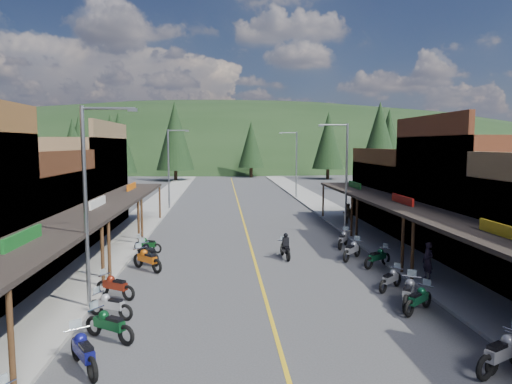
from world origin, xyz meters
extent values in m
plane|color=#38383A|center=(0.00, 0.00, 0.00)|extent=(220.00, 220.00, 0.00)
cube|color=gold|center=(0.00, 20.00, 0.01)|extent=(0.15, 90.00, 0.01)
cube|color=gray|center=(-8.70, 20.00, 0.07)|extent=(3.40, 94.00, 0.15)
cube|color=gray|center=(8.70, 20.00, 0.07)|extent=(3.40, 94.00, 0.15)
cube|color=black|center=(-8.70, -7.90, 3.00)|extent=(3.20, 10.20, 0.18)
cylinder|color=#472D19|center=(-7.20, -12.40, 1.50)|extent=(0.16, 0.16, 3.00)
cylinder|color=#472D19|center=(-7.20, -3.40, 1.50)|extent=(0.16, 0.16, 3.00)
cube|color=#14591E|center=(-8.70, -7.90, 3.20)|extent=(0.12, 3.00, 0.70)
cube|color=#3F2111|center=(-10.15, 1.70, 3.10)|extent=(0.30, 9.00, 6.20)
cube|color=black|center=(-8.70, 1.70, 3.00)|extent=(3.20, 9.00, 0.18)
cylinder|color=#472D19|center=(-7.20, -2.20, 1.50)|extent=(0.16, 0.16, 3.00)
cylinder|color=#472D19|center=(-7.20, 5.60, 1.50)|extent=(0.16, 0.16, 3.00)
cube|color=silver|center=(-8.70, 1.70, 3.20)|extent=(0.12, 3.00, 0.70)
cube|color=brown|center=(-14.00, 11.30, 3.50)|extent=(8.00, 10.20, 7.00)
cube|color=brown|center=(-10.15, 11.30, 4.10)|extent=(0.30, 10.20, 8.20)
cube|color=black|center=(-8.70, 11.30, 3.00)|extent=(3.20, 10.20, 0.18)
cylinder|color=#472D19|center=(-7.20, 6.80, 1.50)|extent=(0.16, 0.16, 3.00)
cylinder|color=#472D19|center=(-7.20, 15.80, 1.50)|extent=(0.16, 0.16, 3.00)
cube|color=#CC590C|center=(-8.70, 11.30, 3.20)|extent=(0.12, 3.00, 0.70)
cube|color=black|center=(8.70, -7.90, 3.00)|extent=(3.20, 10.20, 0.18)
cylinder|color=#472D19|center=(7.20, -3.40, 1.50)|extent=(0.16, 0.16, 3.00)
cube|color=gold|center=(8.70, -7.90, 3.20)|extent=(0.12, 3.00, 0.70)
cube|color=#562B19|center=(14.00, 1.70, 3.50)|extent=(8.00, 9.00, 7.00)
cube|color=#562B19|center=(10.15, 1.70, 4.10)|extent=(0.30, 9.00, 8.20)
cube|color=black|center=(8.70, 1.70, 3.00)|extent=(3.20, 9.00, 0.18)
cylinder|color=#472D19|center=(7.20, -2.20, 1.50)|extent=(0.16, 0.16, 3.00)
cylinder|color=#472D19|center=(7.20, 5.60, 1.50)|extent=(0.16, 0.16, 3.00)
cube|color=#B2140F|center=(8.70, 1.70, 3.20)|extent=(0.12, 3.00, 0.70)
cube|color=#4C2D16|center=(14.00, 11.30, 2.50)|extent=(8.00, 10.20, 5.00)
cube|color=#4C2D16|center=(10.15, 11.30, 3.10)|extent=(0.30, 10.20, 6.20)
cube|color=black|center=(8.70, 11.30, 3.00)|extent=(3.20, 10.20, 0.18)
cylinder|color=#472D19|center=(7.20, 6.80, 1.50)|extent=(0.16, 0.16, 3.00)
cylinder|color=#472D19|center=(7.20, 15.80, 1.50)|extent=(0.16, 0.16, 3.00)
cube|color=#14591E|center=(8.70, 11.30, 3.20)|extent=(0.12, 3.00, 0.70)
cylinder|color=gray|center=(-7.10, -6.00, 4.00)|extent=(0.16, 0.16, 8.00)
cylinder|color=gray|center=(-6.10, -6.00, 7.90)|extent=(2.00, 0.10, 0.10)
cube|color=gray|center=(-5.20, -6.00, 7.85)|extent=(0.35, 0.18, 0.12)
cylinder|color=gray|center=(-7.10, 22.00, 4.00)|extent=(0.16, 0.16, 8.00)
cylinder|color=gray|center=(-6.10, 22.00, 7.90)|extent=(2.00, 0.10, 0.10)
cube|color=gray|center=(-5.20, 22.00, 7.85)|extent=(0.35, 0.18, 0.12)
cylinder|color=gray|center=(7.10, 8.00, 4.00)|extent=(0.16, 0.16, 8.00)
cylinder|color=gray|center=(6.10, 8.00, 7.90)|extent=(2.00, 0.10, 0.10)
cube|color=gray|center=(5.20, 8.00, 7.85)|extent=(0.35, 0.18, 0.12)
cylinder|color=gray|center=(7.10, 30.00, 4.00)|extent=(0.16, 0.16, 8.00)
cylinder|color=gray|center=(6.10, 30.00, 7.90)|extent=(2.00, 0.10, 0.10)
cube|color=gray|center=(5.20, 30.00, 7.85)|extent=(0.35, 0.18, 0.12)
ellipsoid|color=black|center=(0.00, 135.00, 0.00)|extent=(310.00, 140.00, 60.00)
cylinder|color=black|center=(-40.00, 62.00, 1.00)|extent=(0.60, 0.60, 2.00)
cone|color=black|center=(-40.00, 62.00, 6.50)|extent=(5.04, 5.04, 9.00)
cylinder|color=black|center=(-24.00, 70.00, 1.00)|extent=(0.60, 0.60, 2.00)
cone|color=black|center=(-24.00, 70.00, 7.25)|extent=(5.88, 5.88, 10.50)
cylinder|color=black|center=(-10.00, 58.00, 1.00)|extent=(0.60, 0.60, 2.00)
cone|color=black|center=(-10.00, 58.00, 8.00)|extent=(6.72, 6.72, 12.00)
cylinder|color=black|center=(4.00, 66.00, 1.00)|extent=(0.60, 0.60, 2.00)
cone|color=black|center=(4.00, 66.00, 6.50)|extent=(5.04, 5.04, 9.00)
cylinder|color=black|center=(18.00, 60.00, 1.00)|extent=(0.60, 0.60, 2.00)
cone|color=black|center=(18.00, 60.00, 7.25)|extent=(5.88, 5.88, 10.50)
cylinder|color=black|center=(34.00, 72.00, 1.00)|extent=(0.60, 0.60, 2.00)
cone|color=black|center=(34.00, 72.00, 8.00)|extent=(6.72, 6.72, 12.00)
cylinder|color=black|center=(46.00, 64.00, 1.00)|extent=(0.60, 0.60, 2.00)
cone|color=black|center=(46.00, 64.00, 6.50)|extent=(5.04, 5.04, 9.00)
cylinder|color=black|center=(-32.00, 76.00, 1.00)|extent=(0.60, 0.60, 2.00)
cone|color=black|center=(-32.00, 76.00, 7.25)|extent=(5.88, 5.88, 10.50)
cylinder|color=black|center=(-22.00, 40.00, 1.00)|extent=(0.60, 0.60, 2.00)
cone|color=black|center=(-22.00, 40.00, 6.00)|extent=(4.48, 4.48, 8.00)
cylinder|color=black|center=(24.00, 45.00, 1.00)|extent=(0.60, 0.60, 2.00)
cone|color=black|center=(24.00, 45.00, 6.40)|extent=(4.93, 4.93, 8.80)
cylinder|color=black|center=(-18.00, 50.00, 1.00)|extent=(0.60, 0.60, 2.00)
cone|color=black|center=(-18.00, 50.00, 6.80)|extent=(5.38, 5.38, 9.60)
cylinder|color=black|center=(20.00, 38.00, 1.00)|extent=(0.60, 0.60, 2.00)
cone|color=black|center=(20.00, 38.00, 7.20)|extent=(5.82, 5.82, 10.40)
imported|color=#251C2A|center=(7.90, -3.53, 1.05)|extent=(0.56, 0.73, 1.80)
imported|color=brown|center=(8.33, 11.84, 0.97)|extent=(0.80, 0.47, 1.64)
camera|label=1|loc=(-1.81, -23.98, 6.54)|focal=32.00mm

